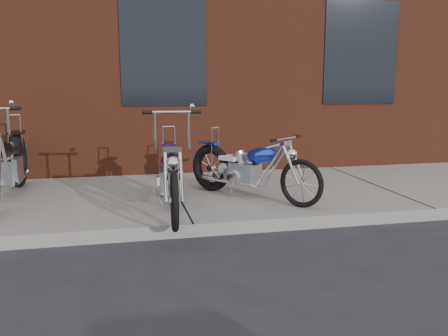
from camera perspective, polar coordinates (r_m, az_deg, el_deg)
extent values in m
plane|color=#2C2C32|center=(5.26, -3.67, -8.34)|extent=(120.00, 120.00, 0.00)
cube|color=gray|center=(6.67, -5.66, -3.70)|extent=(22.00, 3.00, 0.15)
torus|color=black|center=(6.26, -6.55, -0.63)|extent=(0.19, 0.71, 0.70)
torus|color=black|center=(4.77, -5.90, -4.45)|extent=(0.11, 0.64, 0.64)
cube|color=#9FA3AE|center=(5.65, -6.33, -1.90)|extent=(0.30, 0.41, 0.29)
ellipsoid|color=#44165B|center=(5.33, -6.28, 0.48)|extent=(0.29, 0.55, 0.30)
cube|color=black|center=(5.86, -6.46, 0.49)|extent=(0.25, 0.29, 0.06)
cylinder|color=silver|center=(4.83, -6.03, -1.13)|extent=(0.06, 0.29, 0.53)
cylinder|color=silver|center=(4.87, -6.23, 6.64)|extent=(0.54, 0.07, 0.03)
cylinder|color=silver|center=(6.12, -6.60, 2.66)|extent=(0.02, 0.02, 0.47)
cylinder|color=silver|center=(5.89, -5.25, -2.64)|extent=(0.11, 0.88, 0.05)
torus|color=black|center=(6.64, -0.65, -0.09)|extent=(0.52, 0.61, 0.67)
torus|color=black|center=(5.83, 10.46, -2.02)|extent=(0.43, 0.51, 0.61)
cube|color=#9FA3AE|center=(6.28, 3.53, -0.79)|extent=(0.44, 0.45, 0.28)
ellipsoid|color=blue|center=(6.09, 5.56, 1.42)|extent=(0.51, 0.55, 0.29)
cube|color=beige|center=(6.39, 1.79, 1.11)|extent=(0.34, 0.34, 0.06)
cylinder|color=silver|center=(5.84, 9.54, 0.47)|extent=(0.20, 0.23, 0.50)
cylinder|color=silver|center=(5.86, 8.64, 3.49)|extent=(0.42, 0.34, 0.03)
cylinder|color=silver|center=(6.54, -0.15, 2.89)|extent=(0.03, 0.03, 0.45)
cylinder|color=silver|center=(6.51, 2.63, -1.47)|extent=(0.56, 0.68, 0.04)
torus|color=black|center=(7.44, -23.75, 0.60)|extent=(0.16, 0.79, 0.79)
cube|color=#9FA3AE|center=(6.76, -24.78, -0.44)|extent=(0.31, 0.44, 0.33)
cube|color=black|center=(7.00, -24.46, 1.73)|extent=(0.27, 0.31, 0.07)
cylinder|color=silver|center=(7.30, -24.10, 3.70)|extent=(0.02, 0.02, 0.52)
cylinder|color=silver|center=(6.99, -23.26, -1.19)|extent=(0.07, 0.98, 0.05)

